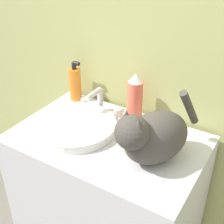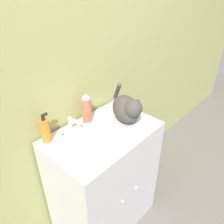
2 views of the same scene
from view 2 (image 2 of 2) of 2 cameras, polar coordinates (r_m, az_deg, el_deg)
wall_back at (r=1.43m, az=-10.80°, el=11.00°), size 6.00×0.05×2.50m
vanity_cabinet at (r=1.71m, az=-1.97°, el=-17.35°), size 0.73×0.49×0.90m
sink_basin at (r=1.31m, az=-5.93°, el=-7.55°), size 0.32×0.32×0.04m
faucet at (r=1.40m, az=-10.53°, el=-3.52°), size 0.20×0.11×0.12m
cat at (r=1.46m, az=3.92°, el=0.89°), size 0.25×0.35×0.23m
soap_bottle at (r=1.35m, az=-17.02°, el=-4.55°), size 0.06×0.06×0.19m
spray_bottle at (r=1.47m, az=-6.64°, el=1.07°), size 0.06×0.06×0.21m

